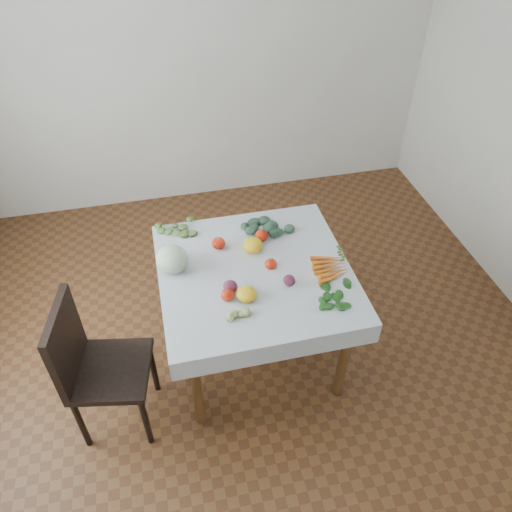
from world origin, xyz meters
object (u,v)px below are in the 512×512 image
at_px(cabbage, 172,259).
at_px(carrot_bunch, 332,267).
at_px(heirloom_back, 253,245).
at_px(table, 255,283).
at_px(chair, 92,362).

xyz_separation_m(cabbage, carrot_bunch, (0.91, -0.20, -0.07)).
relative_size(cabbage, heirloom_back, 1.50).
bearing_deg(table, chair, -163.84).
bearing_deg(chair, heirloom_back, 24.74).
height_order(heirloom_back, carrot_bunch, heirloom_back).
bearing_deg(cabbage, heirloom_back, 7.72).
bearing_deg(carrot_bunch, chair, -172.35).
xyz_separation_m(table, chair, (-0.98, -0.28, -0.12)).
height_order(table, chair, chair).
bearing_deg(cabbage, table, -13.50).
relative_size(table, cabbage, 5.36).
height_order(cabbage, heirloom_back, cabbage).
bearing_deg(carrot_bunch, heirloom_back, 146.90).
bearing_deg(table, carrot_bunch, -11.73).
xyz_separation_m(chair, cabbage, (0.51, 0.40, 0.30)).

